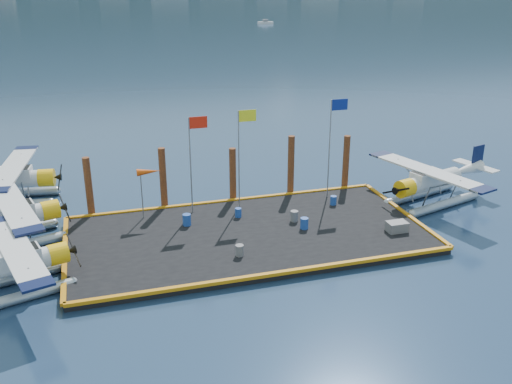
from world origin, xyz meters
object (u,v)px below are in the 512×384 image
at_px(seaplane_d, 430,184).
at_px(drum_0, 187,220).
at_px(piling_1, 163,180).
at_px(piling_0, 89,189).
at_px(piling_3, 291,167).
at_px(drum_4, 333,200).
at_px(drum_3, 240,250).
at_px(piling_4, 346,164).
at_px(windsock, 148,173).
at_px(seaplane_a, 12,268).
at_px(piling_2, 233,176).
at_px(seaplane_c, 9,182).
at_px(drum_5, 238,213).
at_px(flagpole_red, 193,150).
at_px(flagpole_yellow, 242,144).
at_px(seaplane_b, 8,221).
at_px(flagpole_blue, 333,134).
at_px(crate, 397,227).
at_px(drum_2, 294,216).
at_px(drum_1, 304,223).

bearing_deg(seaplane_d, drum_0, 72.33).
distance_m(seaplane_d, piling_1, 17.19).
distance_m(piling_0, piling_3, 13.00).
xyz_separation_m(seaplane_d, drum_4, (-6.40, 0.82, -0.75)).
bearing_deg(piling_3, drum_3, -125.40).
relative_size(drum_0, piling_4, 0.17).
distance_m(seaplane_d, windsock, 18.01).
distance_m(seaplane_a, piling_2, 15.04).
xyz_separation_m(windsock, piling_0, (-3.47, 1.60, -1.23)).
relative_size(seaplane_c, windsock, 3.07).
bearing_deg(piling_2, drum_5, -98.66).
bearing_deg(flagpole_red, flagpole_yellow, 0.00).
distance_m(seaplane_b, drum_5, 13.00).
distance_m(drum_3, flagpole_blue, 10.95).
height_order(windsock, piling_3, piling_3).
bearing_deg(flagpole_yellow, seaplane_c, 157.60).
bearing_deg(crate, seaplane_b, 165.80).
relative_size(drum_0, flagpole_yellow, 0.11).
bearing_deg(seaplane_d, seaplane_a, 83.12).
height_order(drum_2, drum_3, drum_2).
relative_size(seaplane_c, flagpole_blue, 1.47).
xyz_separation_m(seaplane_d, crate, (-4.56, -3.94, -0.75)).
distance_m(drum_4, windsock, 11.74).
distance_m(seaplane_d, flagpole_blue, 7.21).
height_order(drum_5, crate, crate).
bearing_deg(flagpole_red, piling_4, 8.43).
height_order(piling_0, piling_1, piling_1).
bearing_deg(piling_1, piling_0, 180.00).
distance_m(drum_1, piling_1, 9.41).
relative_size(flagpole_red, piling_1, 1.43).
height_order(seaplane_a, piling_2, piling_2).
height_order(seaplane_c, seaplane_d, seaplane_c).
xyz_separation_m(flagpole_red, piling_3, (6.79, 1.60, -2.25)).
relative_size(seaplane_a, flagpole_red, 1.43).
height_order(seaplane_b, seaplane_d, seaplane_d).
bearing_deg(flagpole_red, drum_2, -29.65).
bearing_deg(seaplane_a, drum_2, 85.71).
bearing_deg(drum_1, drum_2, 98.92).
bearing_deg(piling_2, drum_3, -102.03).
bearing_deg(drum_0, crate, -20.56).
xyz_separation_m(piling_2, piling_4, (8.00, 0.00, 0.10)).
relative_size(seaplane_a, piling_0, 2.15).
height_order(drum_5, flagpole_yellow, flagpole_yellow).
distance_m(flagpole_yellow, piling_3, 4.75).
bearing_deg(drum_4, piling_1, 164.26).
xyz_separation_m(seaplane_a, drum_0, (9.07, 4.56, -0.59)).
xyz_separation_m(drum_2, crate, (5.13, -3.03, -0.03)).
bearing_deg(seaplane_c, piling_2, 80.27).
distance_m(seaplane_c, flagpole_yellow, 15.67).
distance_m(seaplane_d, drum_0, 15.96).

